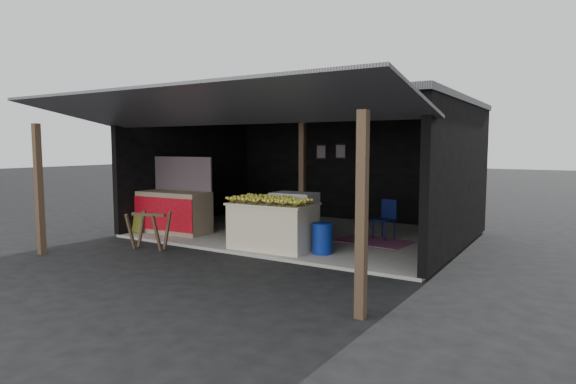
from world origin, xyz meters
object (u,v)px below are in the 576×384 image
Objects in this scene: water_barrel at (322,239)px; banana_table at (273,226)px; plastic_chair at (386,216)px; sawhorse at (149,227)px; white_crate at (294,217)px; neighbor_stall at (174,210)px.

banana_table is at bearing -174.60° from water_barrel.
banana_table is at bearing -109.11° from plastic_chair.
white_crate is at bearing 32.01° from sawhorse.
sawhorse is (-2.13, -2.11, -0.10)m from white_crate.
white_crate is 1.41m from water_barrel.
water_barrel is (3.24, 1.28, -0.13)m from sawhorse.
banana_table reaches higher than plastic_chair.
plastic_chair is at bearing 50.91° from banana_table.
water_barrel is at bearing -39.47° from white_crate.
sawhorse is at bearing -121.50° from plastic_chair.
white_crate is 1.20× the size of plastic_chair.
banana_table is 0.96× the size of neighbor_stall.
sawhorse is 0.92× the size of plastic_chair.
plastic_chair is at bearing 28.52° from sawhorse.
banana_table is at bearing -8.74° from neighbor_stall.
banana_table reaches higher than water_barrel.
banana_table is 2.49m from sawhorse.
white_crate is 1.30× the size of sawhorse.
sawhorse is at bearing -137.71° from white_crate.
neighbor_stall is 4.85m from plastic_chair.
water_barrel is at bearing 8.73° from sawhorse.
neighbor_stall is at bearing 171.88° from banana_table.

